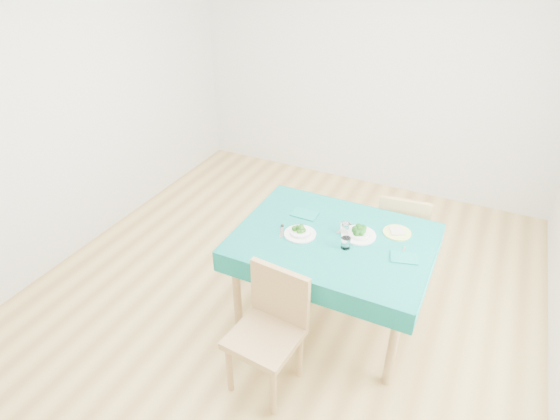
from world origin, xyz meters
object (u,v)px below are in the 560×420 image
at_px(chair_near, 264,327).
at_px(bowl_far, 359,231).
at_px(side_plate, 397,233).
at_px(chair_far, 403,227).
at_px(table, 331,279).
at_px(bowl_near, 300,231).

distance_m(chair_near, bowl_far, 0.95).
height_order(bowl_far, side_plate, bowl_far).
height_order(chair_near, chair_far, chair_near).
bearing_deg(chair_near, bowl_far, 75.60).
bearing_deg(side_plate, table, -147.46).
bearing_deg(chair_far, bowl_far, 67.07).
distance_m(chair_near, chair_far, 1.60).
distance_m(table, bowl_far, 0.45).
relative_size(table, chair_far, 1.39).
height_order(table, side_plate, side_plate).
relative_size(chair_far, bowl_near, 4.30).
bearing_deg(bowl_near, chair_far, 54.91).
bearing_deg(bowl_near, side_plate, 27.44).
distance_m(chair_far, bowl_near, 1.05).
relative_size(chair_near, side_plate, 5.17).
height_order(chair_far, bowl_far, chair_far).
height_order(chair_near, side_plate, chair_near).
bearing_deg(chair_near, bowl_near, 101.02).
xyz_separation_m(chair_far, bowl_near, (-0.58, -0.82, 0.30)).
bearing_deg(bowl_far, bowl_near, -156.04).
height_order(table, chair_near, chair_near).
bearing_deg(table, chair_near, -101.85).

